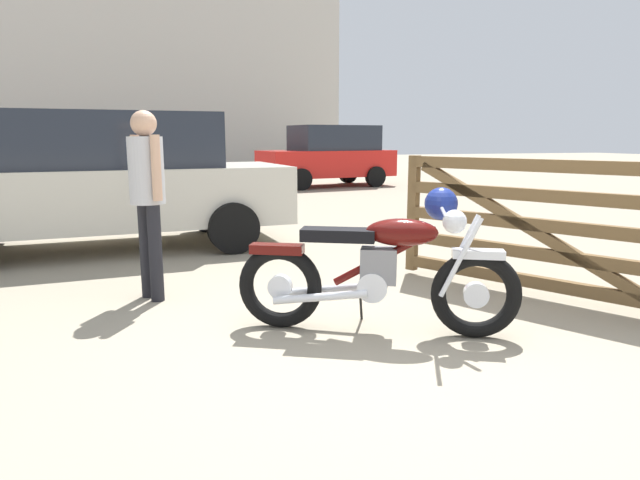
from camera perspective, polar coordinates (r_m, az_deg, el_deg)
ground_plane at (r=3.96m, az=7.38°, el=-10.78°), size 80.00×80.00×0.00m
vintage_motorcycle at (r=4.10m, az=6.54°, el=-2.80°), size 1.91×1.02×1.07m
timber_gate at (r=5.21m, az=23.21°, el=1.62°), size 1.36×2.28×1.60m
bystander at (r=5.07m, az=-17.36°, el=5.36°), size 0.30×0.42×1.66m
blue_hatchback_right at (r=7.63m, az=-22.51°, el=6.03°), size 4.82×2.24×1.74m
white_estate_far at (r=16.56m, az=0.93°, el=8.72°), size 4.11×2.28×1.78m
industrial_building at (r=30.96m, az=-20.86°, el=16.43°), size 21.60×11.96×9.95m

